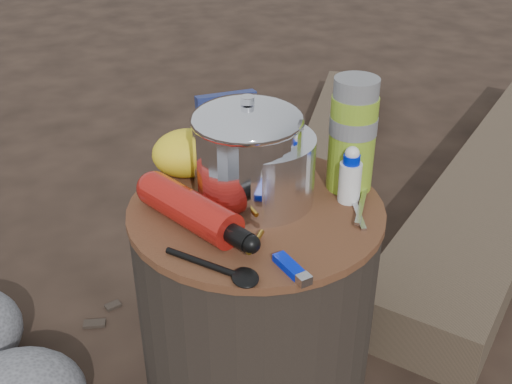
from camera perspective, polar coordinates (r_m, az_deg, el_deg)
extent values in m
plane|color=black|center=(1.47, 0.00, -16.39)|extent=(60.00, 60.00, 0.00)
cylinder|color=black|center=(1.31, 0.00, -9.67)|extent=(0.49, 0.49, 0.45)
cube|color=#453729|center=(2.20, 21.83, 1.10)|extent=(1.51, 1.45, 0.15)
cube|color=#453729|center=(2.41, 7.50, 5.06)|extent=(0.76, 1.17, 0.10)
cylinder|color=silver|center=(1.18, 0.26, 2.15)|extent=(0.21, 0.21, 0.13)
cylinder|color=silver|center=(1.15, -0.76, 3.54)|extent=(0.20, 0.20, 0.20)
cylinder|color=#7FA524|center=(1.21, 8.86, 5.16)|extent=(0.09, 0.09, 0.23)
cylinder|color=black|center=(1.28, 2.18, 4.14)|extent=(0.07, 0.07, 0.11)
ellipsoid|color=yellow|center=(1.28, -6.37, 3.59)|extent=(0.14, 0.12, 0.10)
cube|color=navy|center=(1.30, -2.58, 5.62)|extent=(0.13, 0.04, 0.16)
cube|color=#0017C3|center=(1.02, 3.05, -6.77)|extent=(0.04, 0.09, 0.02)
cylinder|color=silver|center=(1.19, 8.66, 1.34)|extent=(0.04, 0.04, 0.10)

